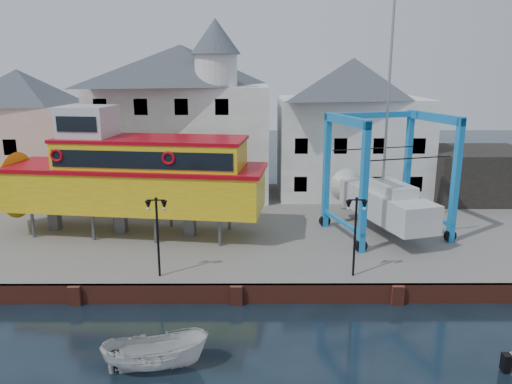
{
  "coord_description": "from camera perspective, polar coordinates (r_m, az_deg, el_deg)",
  "views": [
    {
      "loc": [
        0.88,
        -22.74,
        11.49
      ],
      "look_at": [
        1.0,
        7.0,
        4.0
      ],
      "focal_mm": 35.0,
      "sensor_mm": 36.0,
      "label": 1
    }
  ],
  "objects": [
    {
      "name": "ground",
      "position": [
        25.49,
        -2.24,
        -12.67
      ],
      "size": [
        140.0,
        140.0,
        0.0
      ],
      "primitive_type": "plane",
      "color": "black",
      "rests_on": "ground"
    },
    {
      "name": "hardstanding",
      "position": [
        35.5,
        -1.64,
        -3.91
      ],
      "size": [
        44.0,
        22.0,
        1.0
      ],
      "primitive_type": "cube",
      "color": "slate",
      "rests_on": "ground"
    },
    {
      "name": "quay_wall",
      "position": [
        25.37,
        -2.24,
        -11.55
      ],
      "size": [
        44.0,
        0.47,
        1.0
      ],
      "color": "maroon",
      "rests_on": "ground"
    },
    {
      "name": "building_pink",
      "position": [
        45.22,
        -25.05,
        6.03
      ],
      "size": [
        8.0,
        7.0,
        10.3
      ],
      "color": "#DBA997",
      "rests_on": "hardstanding"
    },
    {
      "name": "building_white_main",
      "position": [
        41.74,
        -8.23,
        8.29
      ],
      "size": [
        14.0,
        8.3,
        14.0
      ],
      "color": "silver",
      "rests_on": "hardstanding"
    },
    {
      "name": "building_white_right",
      "position": [
        42.8,
        10.8,
        7.33
      ],
      "size": [
        12.0,
        8.0,
        11.2
      ],
      "color": "silver",
      "rests_on": "hardstanding"
    },
    {
      "name": "shed_dark",
      "position": [
        44.49,
        23.82,
        1.92
      ],
      "size": [
        8.0,
        7.0,
        4.0
      ],
      "primitive_type": "cube",
      "color": "black",
      "rests_on": "hardstanding"
    },
    {
      "name": "lamp_post_left",
      "position": [
        25.5,
        -11.27,
        -2.82
      ],
      "size": [
        1.12,
        0.32,
        4.2
      ],
      "color": "black",
      "rests_on": "hardstanding"
    },
    {
      "name": "lamp_post_right",
      "position": [
        25.55,
        11.35,
        -2.79
      ],
      "size": [
        1.12,
        0.32,
        4.2
      ],
      "color": "black",
      "rests_on": "hardstanding"
    },
    {
      "name": "tour_boat",
      "position": [
        32.74,
        -15.45,
        1.9
      ],
      "size": [
        19.11,
        6.9,
        8.14
      ],
      "rotation": [
        0.0,
        0.0,
        -0.13
      ],
      "color": "#59595E",
      "rests_on": "hardstanding"
    },
    {
      "name": "travel_lift",
      "position": [
        33.46,
        13.91,
        -0.19
      ],
      "size": [
        8.11,
        10.06,
        14.74
      ],
      "rotation": [
        0.0,
        0.0,
        0.29
      ],
      "color": "#1879C4",
      "rests_on": "hardstanding"
    },
    {
      "name": "motorboat_a",
      "position": [
        21.06,
        -11.3,
        -19.24
      ],
      "size": [
        4.34,
        2.18,
        1.6
      ],
      "primitive_type": "imported",
      "rotation": [
        0.0,
        0.0,
        1.73
      ],
      "color": "silver",
      "rests_on": "ground"
    }
  ]
}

